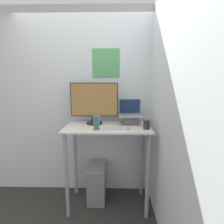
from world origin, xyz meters
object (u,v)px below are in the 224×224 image
(laptop, at_px, (130,117))
(keyboard, at_px, (113,129))
(computer_tower, at_px, (97,182))
(monitor, at_px, (94,104))
(cell_phone, at_px, (96,125))
(mouse, at_px, (129,128))

(laptop, bearing_deg, keyboard, -126.80)
(laptop, bearing_deg, computer_tower, -175.31)
(monitor, bearing_deg, cell_phone, -78.20)
(computer_tower, bearing_deg, keyboard, -47.92)
(laptop, height_order, cell_phone, laptop)
(cell_phone, bearing_deg, keyboard, -1.25)
(monitor, bearing_deg, computer_tower, -46.60)
(laptop, xyz_separation_m, mouse, (-0.04, -0.27, -0.08))
(monitor, xyz_separation_m, mouse, (0.43, -0.25, -0.25))
(cell_phone, bearing_deg, monitor, 101.80)
(keyboard, relative_size, computer_tower, 0.49)
(keyboard, xyz_separation_m, cell_phone, (-0.19, 0.00, 0.04))
(laptop, height_order, keyboard, laptop)
(mouse, relative_size, computer_tower, 0.11)
(laptop, relative_size, computer_tower, 0.64)
(laptop, relative_size, mouse, 5.97)
(monitor, xyz_separation_m, keyboard, (0.25, -0.28, -0.25))
(keyboard, height_order, computer_tower, keyboard)
(keyboard, bearing_deg, cell_phone, 178.75)
(keyboard, distance_m, mouse, 0.18)
(mouse, xyz_separation_m, computer_tower, (-0.40, 0.23, -0.83))
(mouse, height_order, computer_tower, mouse)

